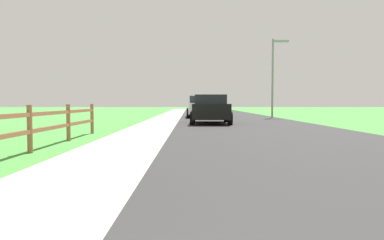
# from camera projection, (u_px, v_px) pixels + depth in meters

# --- Properties ---
(ground_plane) EXTENTS (120.00, 120.00, 0.00)m
(ground_plane) POSITION_uv_depth(u_px,v_px,m) (181.00, 118.00, 25.34)
(ground_plane) COLOR #46903D
(road_asphalt) EXTENTS (7.00, 66.00, 0.01)m
(road_asphalt) POSITION_uv_depth(u_px,v_px,m) (227.00, 117.00, 27.35)
(road_asphalt) COLOR #2B2B2B
(road_asphalt) RESTS_ON ground
(curb_concrete) EXTENTS (6.00, 66.00, 0.01)m
(curb_concrete) POSITION_uv_depth(u_px,v_px,m) (142.00, 117.00, 27.32)
(curb_concrete) COLOR #AEB498
(curb_concrete) RESTS_ON ground
(grass_verge) EXTENTS (5.00, 66.00, 0.00)m
(grass_verge) POSITION_uv_depth(u_px,v_px,m) (122.00, 117.00, 27.31)
(grass_verge) COLOR #46903D
(grass_verge) RESTS_ON ground
(parked_suv_black) EXTENTS (2.13, 4.37, 1.48)m
(parked_suv_black) POSITION_uv_depth(u_px,v_px,m) (210.00, 109.00, 18.61)
(parked_suv_black) COLOR black
(parked_suv_black) RESTS_ON ground
(parked_car_white) EXTENTS (2.10, 4.67, 1.56)m
(parked_car_white) POSITION_uv_depth(u_px,v_px,m) (201.00, 107.00, 26.23)
(parked_car_white) COLOR white
(parked_car_white) RESTS_ON ground
(street_lamp) EXTENTS (1.17, 0.20, 5.51)m
(street_lamp) POSITION_uv_depth(u_px,v_px,m) (274.00, 70.00, 25.05)
(street_lamp) COLOR gray
(street_lamp) RESTS_ON ground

